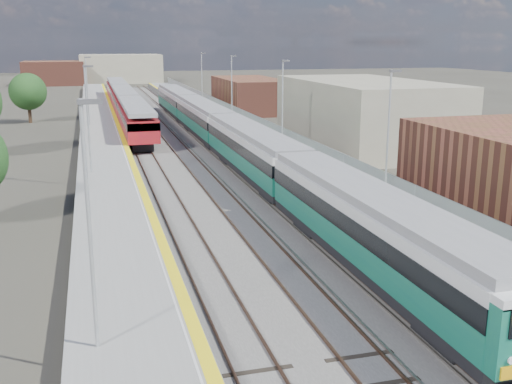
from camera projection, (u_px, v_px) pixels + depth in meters
name	position (u px, v px, depth m)	size (l,w,h in m)	color
ground	(195.00, 144.00, 60.35)	(320.00, 320.00, 0.00)	#47443A
ballast_bed	(170.00, 141.00, 62.10)	(10.50, 155.00, 0.06)	#565451
tracks	(173.00, 138.00, 63.81)	(8.96, 160.00, 0.17)	#4C3323
platform_right	(240.00, 134.00, 63.91)	(4.70, 155.00, 8.52)	slate
platform_left	(102.00, 139.00, 60.23)	(4.30, 155.00, 8.52)	slate
buildings	(49.00, 39.00, 135.96)	(72.00, 185.50, 40.00)	brown
green_train	(224.00, 131.00, 53.82)	(2.89, 80.46, 3.18)	black
red_train	(124.00, 101.00, 81.35)	(2.95, 59.71, 3.72)	black
tree_c	(28.00, 92.00, 75.50)	(4.64, 4.64, 6.28)	#382619
tree_d	(335.00, 93.00, 79.10)	(4.14, 4.14, 5.61)	#382619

